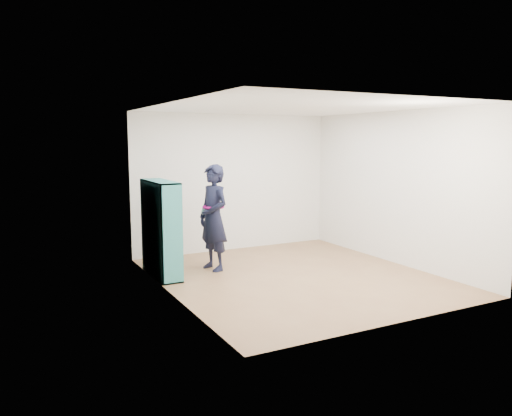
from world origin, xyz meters
TOP-DOWN VIEW (x-y plane):
  - floor at (0.00, 0.00)m, footprint 4.50×4.50m
  - ceiling at (0.00, 0.00)m, footprint 4.50×4.50m
  - wall_left at (-2.00, 0.00)m, footprint 0.02×4.50m
  - wall_right at (2.00, 0.00)m, footprint 0.02×4.50m
  - wall_back at (0.00, 2.25)m, footprint 4.00×0.02m
  - wall_front at (0.00, -2.25)m, footprint 4.00×0.02m
  - bookshelf at (-1.85, 1.02)m, footprint 0.33×1.12m
  - person at (-0.96, 0.99)m, footprint 0.54×0.70m
  - smartphone at (-1.12, 1.04)m, footprint 0.04×0.12m

SIDE VIEW (x-z plane):
  - floor at x=0.00m, z-range 0.00..0.00m
  - bookshelf at x=-1.85m, z-range -0.02..1.47m
  - person at x=-0.96m, z-range 0.00..1.73m
  - smartphone at x=-1.12m, z-range 0.90..1.05m
  - wall_left at x=-2.00m, z-range 0.00..2.60m
  - wall_right at x=2.00m, z-range 0.00..2.60m
  - wall_back at x=0.00m, z-range 0.00..2.60m
  - wall_front at x=0.00m, z-range 0.00..2.60m
  - ceiling at x=0.00m, z-range 2.60..2.60m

